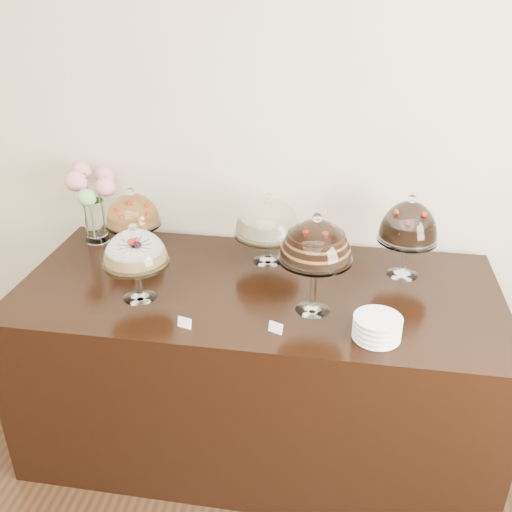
% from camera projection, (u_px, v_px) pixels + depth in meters
% --- Properties ---
extents(wall_back, '(5.00, 0.04, 3.00)m').
position_uv_depth(wall_back, '(238.00, 125.00, 2.86)').
color(wall_back, beige).
rests_on(wall_back, ground).
extents(display_counter, '(2.20, 1.00, 0.90)m').
position_uv_depth(display_counter, '(258.00, 365.00, 2.83)').
color(display_counter, black).
rests_on(display_counter, ground).
extents(cake_stand_sugar_sponge, '(0.29, 0.29, 0.36)m').
position_uv_depth(cake_stand_sugar_sponge, '(135.00, 251.00, 2.43)').
color(cake_stand_sugar_sponge, white).
rests_on(cake_stand_sugar_sponge, display_counter).
extents(cake_stand_choco_layer, '(0.30, 0.30, 0.45)m').
position_uv_depth(cake_stand_choco_layer, '(316.00, 244.00, 2.30)').
color(cake_stand_choco_layer, white).
rests_on(cake_stand_choco_layer, display_counter).
extents(cake_stand_cheesecake, '(0.33, 0.33, 0.36)m').
position_uv_depth(cake_stand_cheesecake, '(268.00, 220.00, 2.75)').
color(cake_stand_cheesecake, white).
rests_on(cake_stand_cheesecake, display_counter).
extents(cake_stand_dark_choco, '(0.28, 0.28, 0.40)m').
position_uv_depth(cake_stand_dark_choco, '(409.00, 225.00, 2.61)').
color(cake_stand_dark_choco, white).
rests_on(cake_stand_dark_choco, display_counter).
extents(cake_stand_fruit_tart, '(0.28, 0.28, 0.33)m').
position_uv_depth(cake_stand_fruit_tart, '(133.00, 213.00, 2.88)').
color(cake_stand_fruit_tart, white).
rests_on(cake_stand_fruit_tart, display_counter).
extents(flower_vase, '(0.26, 0.35, 0.41)m').
position_uv_depth(flower_vase, '(92.00, 196.00, 2.95)').
color(flower_vase, white).
rests_on(flower_vase, display_counter).
extents(plate_stack, '(0.18, 0.18, 0.09)m').
position_uv_depth(plate_stack, '(377.00, 328.00, 2.23)').
color(plate_stack, white).
rests_on(plate_stack, display_counter).
extents(price_card_left, '(0.06, 0.03, 0.04)m').
position_uv_depth(price_card_left, '(184.00, 323.00, 2.31)').
color(price_card_left, white).
rests_on(price_card_left, display_counter).
extents(price_card_right, '(0.06, 0.03, 0.04)m').
position_uv_depth(price_card_right, '(384.00, 344.00, 2.18)').
color(price_card_right, white).
rests_on(price_card_right, display_counter).
extents(price_card_extra, '(0.06, 0.04, 0.04)m').
position_uv_depth(price_card_extra, '(276.00, 328.00, 2.28)').
color(price_card_extra, white).
rests_on(price_card_extra, display_counter).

